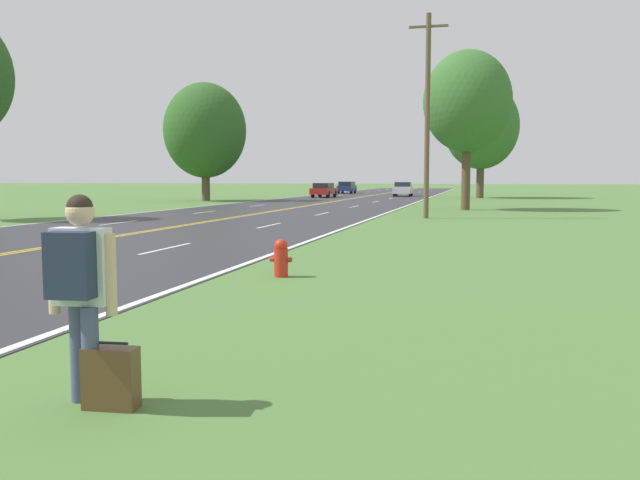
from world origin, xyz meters
name	(u,v)px	position (x,y,z in m)	size (l,w,h in m)	color
hitchhiker_person	(79,278)	(8.42, 4.77, 1.10)	(0.61, 0.44, 1.79)	#475175
suitcase	(111,378)	(8.69, 4.78, 0.26)	(0.46, 0.24, 0.57)	brown
fire_hydrant	(281,258)	(7.86, 12.31, 0.38)	(0.43, 0.27, 0.74)	red
utility_pole_midground	(427,114)	(8.98, 32.05, 4.89)	(1.80, 0.24, 9.46)	brown
tree_behind_sign	(205,131)	(-10.59, 51.58, 5.71)	(6.69, 6.69, 9.58)	brown
tree_mid_treeline	(467,102)	(10.55, 40.87, 6.34)	(5.15, 5.15, 9.33)	brown
tree_right_cluster	(481,126)	(11.19, 64.90, 6.63)	(6.89, 6.89, 10.62)	brown
car_red_sedan_nearest	(324,190)	(-3.46, 63.38, 0.73)	(1.86, 4.17, 1.38)	black
car_white_sedan_approaching	(403,189)	(3.51, 69.08, 0.76)	(1.94, 4.35, 1.45)	black
car_dark_blue_hatchback_mid_near	(347,187)	(-4.42, 79.33, 0.77)	(1.78, 3.52, 1.41)	black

